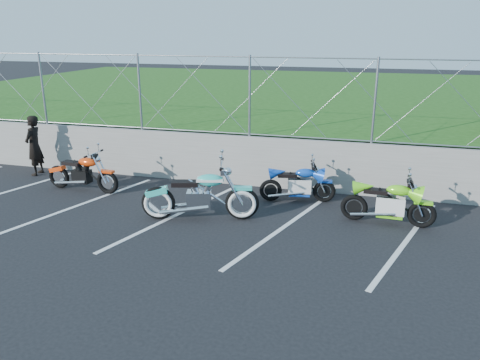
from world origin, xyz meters
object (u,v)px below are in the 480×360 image
(person_standing, at_px, (34,146))
(cruiser_turquoise, at_px, (201,197))
(sportbike_green, at_px, (389,205))
(sportbike_blue, at_px, (299,185))
(naked_orange, at_px, (83,174))

(person_standing, bearing_deg, cruiser_turquoise, 63.69)
(sportbike_green, relative_size, person_standing, 1.16)
(sportbike_blue, height_order, person_standing, person_standing)
(cruiser_turquoise, xyz_separation_m, person_standing, (-5.56, 1.83, 0.33))
(cruiser_turquoise, distance_m, person_standing, 5.87)
(cruiser_turquoise, height_order, naked_orange, cruiser_turquoise)
(cruiser_turquoise, xyz_separation_m, sportbike_blue, (1.82, 1.63, -0.10))
(cruiser_turquoise, bearing_deg, sportbike_blue, 27.07)
(person_standing, bearing_deg, sportbike_green, 75.62)
(naked_orange, xyz_separation_m, sportbike_blue, (5.30, 0.69, -0.04))
(sportbike_green, xyz_separation_m, person_standing, (-9.40, 1.04, 0.40))
(naked_orange, distance_m, sportbike_blue, 5.35)
(sportbike_blue, bearing_deg, person_standing, 166.63)
(cruiser_turquoise, relative_size, person_standing, 1.47)
(sportbike_blue, bearing_deg, cruiser_turquoise, -149.91)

